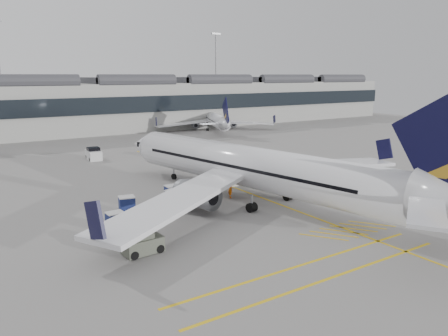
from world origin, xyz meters
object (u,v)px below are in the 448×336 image
belt_loader (229,181)px  ramp_agent_b (188,196)px  airliner_main (256,169)px  ramp_agent_a (230,189)px  pushback_tug (142,244)px  baggage_cart_a (175,198)px

belt_loader → ramp_agent_b: belt_loader is taller
ramp_agent_b → airliner_main: bearing=133.4°
belt_loader → ramp_agent_b: (-7.76, -3.91, 0.32)m
belt_loader → ramp_agent_b: size_ratio=2.61×
ramp_agent_a → pushback_tug: bearing=148.2°
baggage_cart_a → pushback_tug: 11.20m
ramp_agent_a → pushback_tug: 16.35m
ramp_agent_a → pushback_tug: ramp_agent_a is taller
ramp_agent_b → pushback_tug: ramp_agent_b is taller
ramp_agent_a → pushback_tug: (-13.77, -8.81, -0.27)m
airliner_main → ramp_agent_b: airliner_main is taller
baggage_cart_a → ramp_agent_b: baggage_cart_a is taller
pushback_tug → ramp_agent_b: bearing=42.8°
belt_loader → pushback_tug: 21.21m
belt_loader → ramp_agent_a: (-2.82, -4.41, 0.47)m
baggage_cart_a → pushback_tug: baggage_cart_a is taller
belt_loader → ramp_agent_a: ramp_agent_a is taller
baggage_cart_a → ramp_agent_a: size_ratio=1.11×
belt_loader → pushback_tug: bearing=-135.5°
airliner_main → ramp_agent_a: airliner_main is taller
airliner_main → ramp_agent_b: (-6.28, 3.19, -2.68)m
baggage_cart_a → ramp_agent_b: size_ratio=1.31×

